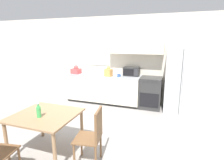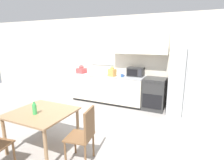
{
  "view_description": "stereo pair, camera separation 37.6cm",
  "coord_description": "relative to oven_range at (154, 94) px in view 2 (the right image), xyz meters",
  "views": [
    {
      "loc": [
        1.7,
        -3.26,
        1.95
      ],
      "look_at": [
        0.42,
        0.52,
        1.05
      ],
      "focal_mm": 28.0,
      "sensor_mm": 36.0,
      "label": 1
    },
    {
      "loc": [
        2.05,
        -3.12,
        1.95
      ],
      "look_at": [
        0.42,
        0.52,
        1.05
      ],
      "focal_mm": 28.0,
      "sensor_mm": 36.0,
      "label": 2
    }
  ],
  "objects": [
    {
      "name": "coffee_mug",
      "position": [
        -0.92,
        -0.19,
        0.5
      ],
      "size": [
        0.11,
        0.08,
        0.09
      ],
      "color": "#335999",
      "rests_on": "kitchen_counter"
    },
    {
      "name": "microwave",
      "position": [
        -0.61,
        0.12,
        0.58
      ],
      "size": [
        0.48,
        0.32,
        0.27
      ],
      "color": "#282828",
      "rests_on": "kitchen_counter"
    },
    {
      "name": "ground_plane",
      "position": [
        -1.2,
        -1.78,
        -0.45
      ],
      "size": [
        12.0,
        12.0,
        0.0
      ],
      "primitive_type": "plane",
      "color": "gray"
    },
    {
      "name": "grocery_bag_1",
      "position": [
        -1.25,
        -0.19,
        0.58
      ],
      "size": [
        0.24,
        0.21,
        0.3
      ],
      "rotation": [
        0.0,
        0.0,
        -0.23
      ],
      "color": "#DB994C",
      "rests_on": "kitchen_counter"
    },
    {
      "name": "kitchen_counter",
      "position": [
        -1.48,
        -0.02,
        0.0
      ],
      "size": [
        2.36,
        0.68,
        0.9
      ],
      "color": "#333333",
      "rests_on": "ground_plane"
    },
    {
      "name": "kitchen_sink",
      "position": [
        -1.8,
        -0.01,
        0.46
      ],
      "size": [
        0.73,
        0.44,
        0.23
      ],
      "color": "#B7BABC",
      "rests_on": "kitchen_counter"
    },
    {
      "name": "wall_back",
      "position": [
        -1.11,
        0.31,
        0.97
      ],
      "size": [
        12.0,
        0.38,
        2.7
      ],
      "color": "beige",
      "rests_on": "ground_plane"
    },
    {
      "name": "dining_table",
      "position": [
        -1.46,
        -2.77,
        0.17
      ],
      "size": [
        1.05,
        0.94,
        0.72
      ],
      "color": "#997551",
      "rests_on": "ground_plane"
    },
    {
      "name": "oven_range",
      "position": [
        0.0,
        0.0,
        0.0
      ],
      "size": [
        0.61,
        0.63,
        0.91
      ],
      "color": "#2D2D2D",
      "rests_on": "ground_plane"
    },
    {
      "name": "drink_bottle",
      "position": [
        -1.48,
        -2.9,
        0.37
      ],
      "size": [
        0.07,
        0.07,
        0.25
      ],
      "color": "#3FB259",
      "rests_on": "dining_table"
    },
    {
      "name": "dining_chair_side",
      "position": [
        -0.56,
        -2.78,
        0.08
      ],
      "size": [
        0.46,
        0.46,
        0.93
      ],
      "rotation": [
        0.0,
        0.0,
        1.73
      ],
      "color": "brown",
      "rests_on": "ground_plane"
    },
    {
      "name": "grocery_bag_0",
      "position": [
        -2.4,
        -0.11,
        0.56
      ],
      "size": [
        0.31,
        0.27,
        0.27
      ],
      "rotation": [
        0.0,
        0.0,
        -0.13
      ],
      "color": "#D14C4C",
      "rests_on": "kitchen_counter"
    },
    {
      "name": "refrigerator",
      "position": [
        0.79,
        -0.04,
        0.44
      ],
      "size": [
        0.79,
        0.73,
        1.78
      ],
      "color": "silver",
      "rests_on": "ground_plane"
    }
  ]
}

